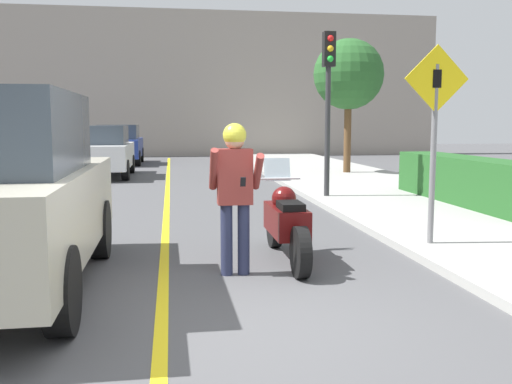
{
  "coord_description": "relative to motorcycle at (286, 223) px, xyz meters",
  "views": [
    {
      "loc": [
        -0.49,
        -4.82,
        1.77
      ],
      "look_at": [
        0.59,
        2.44,
        0.88
      ],
      "focal_mm": 40.0,
      "sensor_mm": 36.0,
      "label": 1
    }
  ],
  "objects": [
    {
      "name": "building_backdrop",
      "position": [
        -0.96,
        23.75,
        3.28
      ],
      "size": [
        28.0,
        1.2,
        7.56
      ],
      "color": "gray",
      "rests_on": "ground"
    },
    {
      "name": "traffic_light",
      "position": [
        2.06,
        5.44,
        2.16
      ],
      "size": [
        0.26,
        0.3,
        3.65
      ],
      "color": "#2D2D30",
      "rests_on": "sidewalk_curb"
    },
    {
      "name": "crossing_sign",
      "position": [
        2.09,
        0.25,
        1.24
      ],
      "size": [
        0.91,
        0.08,
        2.7
      ],
      "color": "slate",
      "rests_on": "sidewalk_curb"
    },
    {
      "name": "hedge_row",
      "position": [
        4.64,
        3.88,
        0.09
      ],
      "size": [
        0.9,
        5.14,
        0.94
      ],
      "color": "#235623",
      "rests_on": "sidewalk_curb"
    },
    {
      "name": "ground_plane",
      "position": [
        -0.96,
        -2.25,
        -0.5
      ],
      "size": [
        80.0,
        80.0,
        0.0
      ],
      "primitive_type": "plane",
      "color": "#4C4C4F"
    },
    {
      "name": "parked_car_white",
      "position": [
        -3.67,
        12.06,
        0.36
      ],
      "size": [
        1.88,
        4.2,
        1.68
      ],
      "color": "black",
      "rests_on": "ground"
    },
    {
      "name": "road_center_line",
      "position": [
        -1.56,
        3.75,
        -0.49
      ],
      "size": [
        0.12,
        36.0,
        0.01
      ],
      "color": "yellow",
      "rests_on": "ground"
    },
    {
      "name": "parked_car_blue",
      "position": [
        -3.63,
        17.96,
        0.36
      ],
      "size": [
        1.88,
        4.2,
        1.68
      ],
      "color": "black",
      "rests_on": "ground"
    },
    {
      "name": "person_biker",
      "position": [
        -0.72,
        -0.59,
        0.59
      ],
      "size": [
        0.59,
        0.48,
        1.77
      ],
      "color": "#282D4C",
      "rests_on": "ground"
    },
    {
      "name": "street_tree",
      "position": [
        4.41,
        11.4,
        2.84
      ],
      "size": [
        2.32,
        2.32,
        4.41
      ],
      "color": "brown",
      "rests_on": "sidewalk_curb"
    },
    {
      "name": "sidewalk_curb",
      "position": [
        3.84,
        1.75,
        -0.44
      ],
      "size": [
        4.4,
        44.0,
        0.11
      ],
      "color": "#9E9E99",
      "rests_on": "ground"
    },
    {
      "name": "motorcycle",
      "position": [
        0.0,
        0.0,
        0.0
      ],
      "size": [
        0.62,
        2.26,
        1.29
      ],
      "color": "black",
      "rests_on": "ground"
    }
  ]
}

